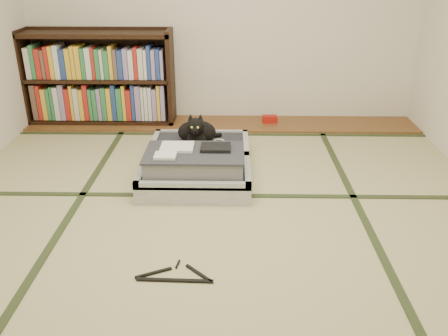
{
  "coord_description": "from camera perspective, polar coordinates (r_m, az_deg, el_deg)",
  "views": [
    {
      "loc": [
        0.11,
        -2.7,
        1.63
      ],
      "look_at": [
        0.05,
        0.35,
        0.25
      ],
      "focal_mm": 38.0,
      "sensor_mm": 36.0,
      "label": 1
    }
  ],
  "objects": [
    {
      "name": "cable_coil",
      "position": [
        4.04,
        -0.66,
        3.16
      ],
      "size": [
        0.12,
        0.12,
        0.03
      ],
      "color": "white",
      "rests_on": "suitcase"
    },
    {
      "name": "cat",
      "position": [
        3.98,
        -3.3,
        4.36
      ],
      "size": [
        0.37,
        0.37,
        0.3
      ],
      "color": "black",
      "rests_on": "suitcase"
    },
    {
      "name": "floor",
      "position": [
        3.16,
        -1.03,
        -6.77
      ],
      "size": [
        4.5,
        4.5,
        0.0
      ],
      "primitive_type": "plane",
      "color": "tan",
      "rests_on": "ground"
    },
    {
      "name": "hanger",
      "position": [
        2.69,
        -5.85,
        -12.85
      ],
      "size": [
        0.44,
        0.2,
        0.01
      ],
      "color": "black",
      "rests_on": "floor"
    },
    {
      "name": "tatami_borders",
      "position": [
        3.59,
        -0.76,
        -2.62
      ],
      "size": [
        4.0,
        4.5,
        0.01
      ],
      "color": "#2D381E",
      "rests_on": "ground"
    },
    {
      "name": "suitcase",
      "position": [
        3.77,
        -3.25,
        0.65
      ],
      "size": [
        0.83,
        1.11,
        0.33
      ],
      "color": "silver",
      "rests_on": "floor"
    },
    {
      "name": "wood_strip",
      "position": [
        4.97,
        -0.22,
        5.35
      ],
      "size": [
        4.0,
        0.5,
        0.02
      ],
      "primitive_type": "cube",
      "color": "brown",
      "rests_on": "ground"
    },
    {
      "name": "red_item",
      "position": [
        5.0,
        5.52,
        5.89
      ],
      "size": [
        0.15,
        0.1,
        0.07
      ],
      "primitive_type": "cube",
      "rotation": [
        0.0,
        0.0,
        0.05
      ],
      "color": "#A8150D",
      "rests_on": "wood_strip"
    },
    {
      "name": "bookcase",
      "position": [
        5.1,
        -14.79,
        10.2
      ],
      "size": [
        1.52,
        0.35,
        0.98
      ],
      "color": "black",
      "rests_on": "wood_strip"
    }
  ]
}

